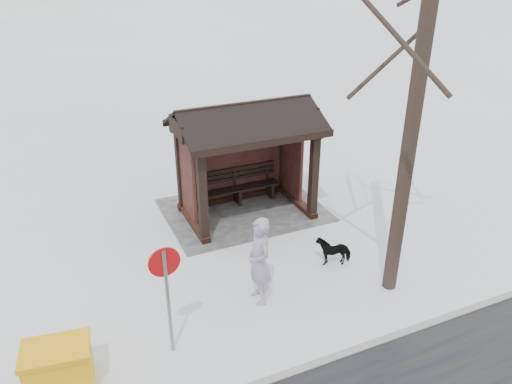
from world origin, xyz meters
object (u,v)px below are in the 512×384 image
Objects in this scene: bus_shelter at (243,136)px; pedestrian at (259,261)px; dog at (333,250)px; grit_bin at (59,367)px; road_sign at (166,278)px.

pedestrian is at bearing 71.64° from bus_shelter.
grit_bin is at bearing -62.15° from dog.
pedestrian is 0.87× the size of road_sign.
pedestrian is at bearing -165.08° from road_sign.
grit_bin is at bearing 40.56° from bus_shelter.
grit_bin is 2.20m from road_sign.
bus_shelter is 5.39m from road_sign.
pedestrian is 2.44× the size of dog.
bus_shelter is 3.11× the size of grit_bin.
pedestrian is 3.97m from grit_bin.
grit_bin is at bearing -78.92° from pedestrian.
road_sign is (3.21, 4.29, -0.60)m from bus_shelter.
bus_shelter reaches higher than road_sign.
road_sign reaches higher than grit_bin.
road_sign is at bearing -71.48° from pedestrian.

